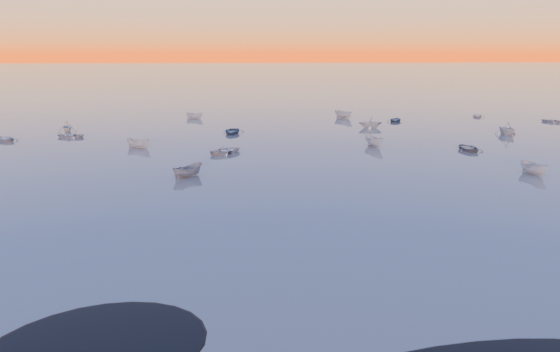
{
  "coord_description": "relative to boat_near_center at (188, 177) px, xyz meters",
  "views": [
    {
      "loc": [
        -0.53,
        -20.79,
        13.32
      ],
      "look_at": [
        2.27,
        28.0,
        1.55
      ],
      "focal_mm": 35.0,
      "sensor_mm": 36.0,
      "label": 1
    }
  ],
  "objects": [
    {
      "name": "ground",
      "position": [
        6.95,
        65.3,
        0.0
      ],
      "size": [
        600.0,
        600.0,
        0.0
      ],
      "primitive_type": "plane",
      "color": "slate",
      "rests_on": "ground"
    },
    {
      "name": "boat_near_center",
      "position": [
        0.0,
        0.0,
        0.0
      ],
      "size": [
        3.6,
        3.73,
        1.26
      ],
      "primitive_type": "imported",
      "rotation": [
        0.0,
        0.0,
        2.31
      ],
      "color": "slate",
      "rests_on": "ground"
    },
    {
      "name": "moored_fleet",
      "position": [
        6.95,
        18.3,
        0.0
      ],
      "size": [
        124.0,
        58.0,
        1.2
      ],
      "primitive_type": null,
      "color": "silver",
      "rests_on": "ground"
    }
  ]
}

